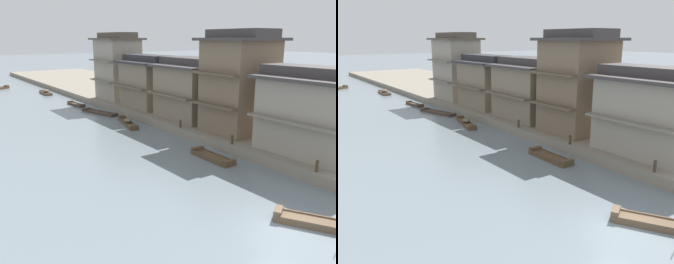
% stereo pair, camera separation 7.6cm
% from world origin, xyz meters
% --- Properties ---
extents(ground_plane, '(400.00, 400.00, 0.00)m').
position_xyz_m(ground_plane, '(0.00, 0.00, 0.00)').
color(ground_plane, slate).
extents(riverbank_right, '(18.00, 110.00, 0.74)m').
position_xyz_m(riverbank_right, '(15.09, 30.00, 0.37)').
color(riverbank_right, gray).
rests_on(riverbank_right, ground).
extents(boat_foreground_poled, '(3.31, 4.72, 0.56)m').
position_xyz_m(boat_foreground_poled, '(1.98, -1.08, 0.18)').
color(boat_foreground_poled, brown).
rests_on(boat_foreground_poled, ground).
extents(boat_moored_nearest, '(2.02, 5.13, 0.69)m').
position_xyz_m(boat_moored_nearest, '(4.43, 22.66, 0.23)').
color(boat_moored_nearest, brown).
rests_on(boat_moored_nearest, ground).
extents(boat_moored_second, '(1.18, 3.78, 0.42)m').
position_xyz_m(boat_moored_second, '(4.12, 36.28, 0.15)').
color(boat_moored_second, '#423328').
rests_on(boat_moored_second, ground).
extents(boat_moored_far, '(2.44, 5.60, 0.35)m').
position_xyz_m(boat_moored_far, '(4.47, 29.68, 0.11)').
color(boat_moored_far, '#423328').
rests_on(boat_moored_far, ground).
extents(boat_midriver_drifting, '(1.39, 4.39, 0.78)m').
position_xyz_m(boat_midriver_drifting, '(3.94, 49.01, 0.28)').
color(boat_midriver_drifting, brown).
rests_on(boat_midriver_drifting, ground).
extents(boat_midriver_upstream, '(1.25, 4.03, 0.47)m').
position_xyz_m(boat_midriver_upstream, '(4.26, 9.49, 0.16)').
color(boat_midriver_upstream, brown).
rests_on(boat_midriver_upstream, ground).
extents(house_waterfront_nearest, '(5.44, 7.67, 6.14)m').
position_xyz_m(house_waterfront_nearest, '(9.42, 5.03, 3.74)').
color(house_waterfront_nearest, gray).
rests_on(house_waterfront_nearest, riverbank_right).
extents(house_waterfront_second, '(6.29, 5.76, 8.74)m').
position_xyz_m(house_waterfront_second, '(9.84, 12.43, 5.06)').
color(house_waterfront_second, '#75604C').
rests_on(house_waterfront_second, riverbank_right).
extents(house_waterfront_tall, '(6.79, 7.38, 6.14)m').
position_xyz_m(house_waterfront_tall, '(10.09, 18.94, 3.74)').
color(house_waterfront_tall, '#7F705B').
rests_on(house_waterfront_tall, riverbank_right).
extents(house_waterfront_narrow, '(5.50, 7.26, 6.14)m').
position_xyz_m(house_waterfront_narrow, '(9.45, 26.67, 3.74)').
color(house_waterfront_narrow, '#7F705B').
rests_on(house_waterfront_narrow, riverbank_right).
extents(house_waterfront_far, '(5.45, 6.67, 8.74)m').
position_xyz_m(house_waterfront_far, '(9.42, 34.13, 5.05)').
color(house_waterfront_far, gray).
rests_on(house_waterfront_far, riverbank_right).
extents(mooring_post_dock_near, '(0.20, 0.20, 0.74)m').
position_xyz_m(mooring_post_dock_near, '(6.44, 2.42, 1.11)').
color(mooring_post_dock_near, '#473828').
rests_on(mooring_post_dock_near, riverbank_right).
extents(mooring_post_dock_mid, '(0.20, 0.20, 0.72)m').
position_xyz_m(mooring_post_dock_mid, '(6.44, 9.68, 1.10)').
color(mooring_post_dock_mid, '#473828').
rests_on(mooring_post_dock_mid, riverbank_right).
extents(mooring_post_dock_far, '(0.20, 0.20, 0.71)m').
position_xyz_m(mooring_post_dock_far, '(6.44, 16.30, 1.10)').
color(mooring_post_dock_far, '#473828').
rests_on(mooring_post_dock_far, riverbank_right).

